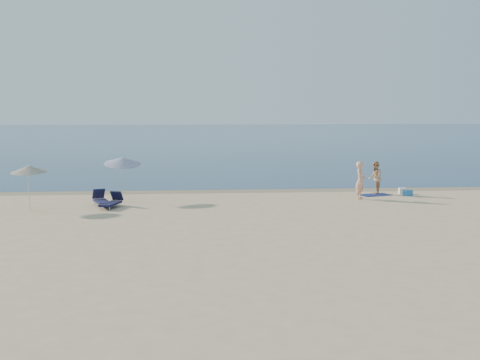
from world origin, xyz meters
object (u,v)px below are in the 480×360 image
object	(u,v)px
person_left	(360,180)
blue_cooler	(408,193)
umbrella_near	(122,161)
person_right	(375,178)

from	to	relation	value
person_left	blue_cooler	xyz separation A→B (m)	(2.80, 0.97, -0.79)
person_left	blue_cooler	bearing A→B (deg)	-42.77
umbrella_near	blue_cooler	bearing A→B (deg)	-8.05
person_right	umbrella_near	world-z (taller)	umbrella_near
person_left	umbrella_near	world-z (taller)	umbrella_near
umbrella_near	person_right	bearing A→B (deg)	-4.70
person_left	person_right	size ratio (longest dim) A/B	1.08
person_left	blue_cooler	distance (m)	3.07
person_left	person_right	xyz separation A→B (m)	(1.27, 1.67, -0.07)
person_right	blue_cooler	bearing A→B (deg)	82.06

